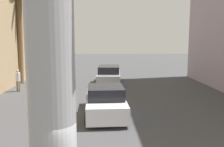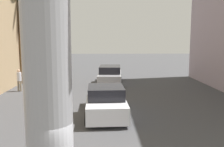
% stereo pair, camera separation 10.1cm
% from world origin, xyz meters
% --- Properties ---
extents(ground_plane, '(95.72, 95.72, 0.00)m').
position_xyz_m(ground_plane, '(0.00, 10.00, 0.00)').
color(ground_plane, '#424244').
extents(car_lead, '(2.19, 4.73, 1.56)m').
position_xyz_m(car_lead, '(-0.28, 7.65, 0.70)').
color(car_lead, black).
rests_on(car_lead, ground).
extents(car_far, '(2.26, 4.69, 1.56)m').
position_xyz_m(car_far, '(0.15, 16.63, 0.74)').
color(car_far, black).
rests_on(car_far, ground).
extents(palm_tree_far_left, '(3.27, 3.37, 7.77)m').
position_xyz_m(palm_tree_far_left, '(-7.49, 17.07, 4.78)').
color(palm_tree_far_left, brown).
rests_on(palm_tree_far_left, ground).
extents(pedestrian_far_left, '(0.41, 0.41, 1.66)m').
position_xyz_m(pedestrian_far_left, '(-6.72, 13.64, 0.96)').
color(pedestrian_far_left, gray).
rests_on(pedestrian_far_left, ground).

